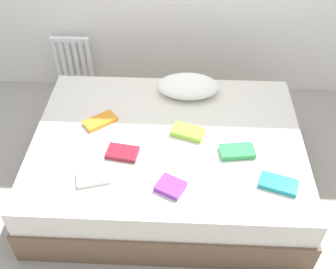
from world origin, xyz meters
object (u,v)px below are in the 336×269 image
object	(u,v)px
radiator	(73,59)
textbook_maroon	(123,153)
textbook_teal	(279,184)
textbook_lime	(188,132)
textbook_green	(237,151)
textbook_orange	(100,121)
textbook_purple	(171,186)
bed	(168,161)
pillow	(188,86)
textbook_white	(93,177)

from	to	relation	value
radiator	textbook_maroon	world-z (taller)	radiator
textbook_teal	textbook_maroon	distance (m)	1.07
textbook_lime	textbook_maroon	size ratio (longest dim) A/B	1.09
textbook_teal	textbook_green	distance (m)	0.37
textbook_orange	textbook_lime	distance (m)	0.67
textbook_lime	textbook_purple	bearing A→B (deg)	-83.20
textbook_purple	textbook_lime	bearing A→B (deg)	104.75
bed	pillow	world-z (taller)	pillow
textbook_orange	textbook_green	size ratio (longest dim) A/B	1.01
textbook_green	textbook_orange	bearing A→B (deg)	157.23
textbook_lime	textbook_maroon	world-z (taller)	textbook_lime
bed	textbook_lime	bearing A→B (deg)	15.04
textbook_teal	textbook_green	world-z (taller)	textbook_green
bed	pillow	distance (m)	0.63
textbook_maroon	textbook_orange	bearing A→B (deg)	132.25
textbook_maroon	textbook_white	distance (m)	0.28
textbook_maroon	textbook_white	size ratio (longest dim) A/B	1.02
textbook_green	textbook_white	xyz separation A→B (m)	(-0.96, -0.27, -0.00)
textbook_green	radiator	bearing A→B (deg)	130.32
bed	textbook_orange	xyz separation A→B (m)	(-0.52, 0.14, 0.27)
pillow	textbook_teal	world-z (taller)	pillow
textbook_teal	bed	bearing A→B (deg)	168.54
textbook_orange	textbook_white	distance (m)	0.55
textbook_orange	textbook_lime	bearing A→B (deg)	-47.12
textbook_orange	textbook_purple	bearing A→B (deg)	-86.34
textbook_orange	textbook_maroon	xyz separation A→B (m)	(0.21, -0.32, 0.00)
bed	textbook_white	size ratio (longest dim) A/B	9.33
textbook_purple	textbook_green	world-z (taller)	textbook_green
textbook_maroon	textbook_teal	bearing A→B (deg)	-3.63
bed	textbook_green	distance (m)	0.58
textbook_orange	textbook_green	distance (m)	1.05
bed	textbook_purple	distance (m)	0.55
pillow	textbook_white	world-z (taller)	pillow
textbook_teal	textbook_maroon	xyz separation A→B (m)	(-1.04, 0.23, -0.00)
radiator	textbook_lime	distance (m)	1.63
textbook_purple	textbook_lime	size ratio (longest dim) A/B	0.73
bed	textbook_white	xyz separation A→B (m)	(-0.47, -0.41, 0.27)
textbook_maroon	textbook_white	bearing A→B (deg)	-117.36
textbook_purple	textbook_white	size ratio (longest dim) A/B	0.81
textbook_lime	textbook_maroon	xyz separation A→B (m)	(-0.45, -0.23, -0.00)
bed	textbook_maroon	distance (m)	0.45
textbook_green	textbook_lime	size ratio (longest dim) A/B	1.01
bed	textbook_green	bearing A→B (deg)	-15.99
radiator	textbook_orange	bearing A→B (deg)	-66.27
textbook_purple	textbook_maroon	world-z (taller)	textbook_purple
textbook_lime	textbook_orange	bearing A→B (deg)	-169.70
bed	textbook_white	world-z (taller)	textbook_white
radiator	textbook_purple	distance (m)	1.97
textbook_white	textbook_purple	bearing A→B (deg)	-22.68
bed	pillow	bearing A→B (deg)	74.88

